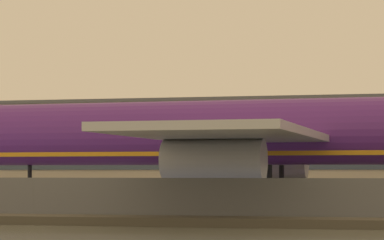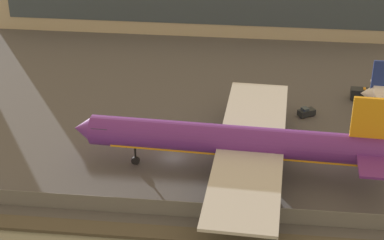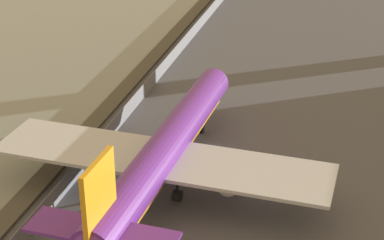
% 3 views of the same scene
% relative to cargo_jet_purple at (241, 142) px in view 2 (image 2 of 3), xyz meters
% --- Properties ---
extents(ground_plane, '(500.00, 500.00, 0.00)m').
position_rel_cargo_jet_purple_xyz_m(ground_plane, '(-11.34, 3.42, -5.74)').
color(ground_plane, '#4C4C51').
extents(shoreline_seawall, '(320.00, 3.00, 0.50)m').
position_rel_cargo_jet_purple_xyz_m(shoreline_seawall, '(-11.34, -17.08, -5.49)').
color(shoreline_seawall, '#474238').
rests_on(shoreline_seawall, ground).
extents(perimeter_fence, '(280.00, 0.10, 2.63)m').
position_rel_cargo_jet_purple_xyz_m(perimeter_fence, '(-11.34, -12.58, -4.42)').
color(perimeter_fence, slate).
rests_on(perimeter_fence, ground).
extents(cargo_jet_purple, '(52.94, 45.51, 15.04)m').
position_rel_cargo_jet_purple_xyz_m(cargo_jet_purple, '(0.00, 0.00, 0.00)').
color(cargo_jet_purple, '#602889').
rests_on(cargo_jet_purple, ground).
extents(baggage_tug, '(3.56, 3.06, 1.80)m').
position_rel_cargo_jet_purple_xyz_m(baggage_tug, '(11.50, 21.16, -4.93)').
color(baggage_tug, '#1E2328').
rests_on(baggage_tug, ground).
extents(ops_van, '(5.30, 2.37, 2.48)m').
position_rel_cargo_jet_purple_xyz_m(ops_van, '(22.95, 29.43, -4.46)').
color(ops_van, '#1E2328').
rests_on(ops_van, ground).
extents(terminal_building, '(101.09, 15.12, 13.75)m').
position_rel_cargo_jet_purple_xyz_m(terminal_building, '(-14.30, 67.92, 1.15)').
color(terminal_building, '#BCB299').
rests_on(terminal_building, ground).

